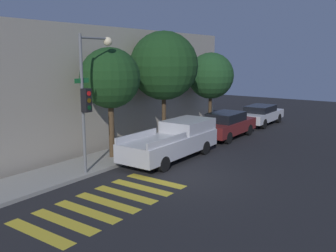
# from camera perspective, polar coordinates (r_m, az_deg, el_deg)

# --- Properties ---
(ground_plane) EXTENTS (60.00, 60.00, 0.00)m
(ground_plane) POSITION_cam_1_polar(r_m,az_deg,el_deg) (14.73, 2.69, -8.05)
(ground_plane) COLOR black
(sidewalk) EXTENTS (26.00, 2.27, 0.14)m
(sidewalk) POSITION_cam_1_polar(r_m,az_deg,el_deg) (17.33, -9.52, -5.08)
(sidewalk) COLOR gray
(sidewalk) RESTS_ON ground
(building_row) EXTENTS (26.00, 6.00, 6.16)m
(building_row) POSITION_cam_1_polar(r_m,az_deg,el_deg) (20.23, -18.99, 5.41)
(building_row) COLOR #A89E8E
(building_row) RESTS_ON ground
(crosswalk) EXTENTS (5.70, 2.60, 0.00)m
(crosswalk) POSITION_cam_1_polar(r_m,az_deg,el_deg) (12.63, -9.26, -11.42)
(crosswalk) COLOR gold
(crosswalk) RESTS_ON ground
(traffic_light_pole) EXTENTS (1.99, 0.56, 5.54)m
(traffic_light_pole) POSITION_cam_1_polar(r_m,az_deg,el_deg) (14.89, -11.78, 5.87)
(traffic_light_pole) COLOR slate
(traffic_light_pole) RESTS_ON ground
(pickup_truck) EXTENTS (5.51, 1.94, 1.66)m
(pickup_truck) POSITION_cam_1_polar(r_m,az_deg,el_deg) (17.43, 0.92, -2.16)
(pickup_truck) COLOR #BCBCC1
(pickup_truck) RESTS_ON ground
(sedan_near_corner) EXTENTS (4.49, 1.80, 1.50)m
(sedan_near_corner) POSITION_cam_1_polar(r_m,az_deg,el_deg) (22.05, 8.92, 0.24)
(sedan_near_corner) COLOR maroon
(sedan_near_corner) RESTS_ON ground
(sedan_middle) EXTENTS (4.52, 1.79, 1.35)m
(sedan_middle) POSITION_cam_1_polar(r_m,az_deg,el_deg) (26.79, 13.93, 1.74)
(sedan_middle) COLOR silver
(sedan_middle) RESTS_ON ground
(tree_near_corner) EXTENTS (2.71, 2.71, 5.11)m
(tree_near_corner) POSITION_cam_1_polar(r_m,az_deg,el_deg) (16.94, -8.81, 7.18)
(tree_near_corner) COLOR #4C3823
(tree_near_corner) RESTS_ON ground
(tree_midblock) EXTENTS (3.63, 3.63, 6.03)m
(tree_midblock) POSITION_cam_1_polar(r_m,az_deg,el_deg) (20.04, -0.64, 9.15)
(tree_midblock) COLOR #4C3823
(tree_midblock) RESTS_ON ground
(tree_far_end) EXTENTS (2.96, 2.96, 4.95)m
(tree_far_end) POSITION_cam_1_polar(r_m,az_deg,el_deg) (24.42, 6.53, 7.60)
(tree_far_end) COLOR #4C3823
(tree_far_end) RESTS_ON ground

